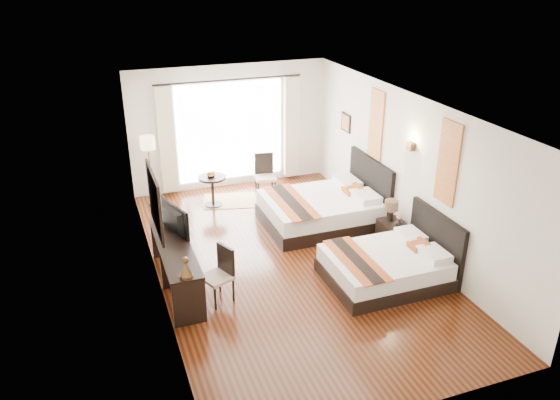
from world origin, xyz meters
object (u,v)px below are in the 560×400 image
object	(u,v)px
nightstand	(392,234)
window_chair	(265,184)
table_lamp	(391,207)
vase	(399,222)
bed_far	(324,209)
console_desk	(176,266)
floor_lamp	(148,147)
side_table	(213,191)
desk_chair	(218,285)
television	(170,220)
fruit_bowl	(211,176)
bed_near	(389,265)

from	to	relation	value
nightstand	window_chair	size ratio (longest dim) A/B	0.54
nightstand	table_lamp	bearing A→B (deg)	100.55
vase	bed_far	bearing A→B (deg)	118.59
nightstand	console_desk	xyz separation A→B (m)	(-3.97, 0.01, 0.13)
bed_far	nightstand	world-z (taller)	bed_far
table_lamp	floor_lamp	xyz separation A→B (m)	(-3.86, 3.32, 0.53)
window_chair	side_table	bearing A→B (deg)	-74.84
table_lamp	floor_lamp	size ratio (longest dim) A/B	0.26
desk_chair	television	bearing A→B (deg)	-86.13
fruit_bowl	television	bearing A→B (deg)	-116.94
bed_far	window_chair	world-z (taller)	bed_far
nightstand	desk_chair	xyz separation A→B (m)	(-3.43, -0.60, 0.02)
bed_near	side_table	bearing A→B (deg)	117.59
bed_far	floor_lamp	distance (m)	3.86
window_chair	bed_far	bearing A→B (deg)	30.30
desk_chair	vase	bearing A→B (deg)	164.24
desk_chair	side_table	bearing A→B (deg)	-125.21
console_desk	window_chair	size ratio (longest dim) A/B	2.30
fruit_bowl	window_chair	size ratio (longest dim) A/B	0.21
console_desk	window_chair	xyz separation A→B (m)	(2.52, 3.01, -0.09)
table_lamp	console_desk	world-z (taller)	table_lamp
bed_near	vase	size ratio (longest dim) A/B	14.71
desk_chair	side_table	xyz separation A→B (m)	(0.75, 3.50, 0.06)
bed_far	side_table	bearing A→B (deg)	139.78
bed_near	window_chair	distance (m)	4.09
side_table	window_chair	world-z (taller)	window_chair
bed_far	vase	size ratio (longest dim) A/B	16.99
nightstand	console_desk	bearing A→B (deg)	179.92
bed_near	side_table	world-z (taller)	bed_near
bed_near	bed_far	world-z (taller)	bed_far
table_lamp	bed_near	bearing A→B (deg)	-120.13
window_chair	bed_near	bearing A→B (deg)	20.67
nightstand	floor_lamp	size ratio (longest dim) A/B	0.34
table_lamp	window_chair	size ratio (longest dim) A/B	0.41
side_table	table_lamp	bearing A→B (deg)	-46.60
bed_near	side_table	size ratio (longest dim) A/B	2.88
bed_far	vase	xyz separation A→B (m)	(0.80, -1.46, 0.24)
desk_chair	floor_lamp	size ratio (longest dim) A/B	0.58
bed_near	vase	xyz separation A→B (m)	(0.65, 0.83, 0.28)
window_chair	table_lamp	bearing A→B (deg)	35.31
floor_lamp	bed_near	bearing A→B (deg)	-53.64
window_chair	floor_lamp	bearing A→B (deg)	-89.55
table_lamp	desk_chair	distance (m)	3.52
vase	console_desk	bearing A→B (deg)	177.55
console_desk	fruit_bowl	xyz separation A→B (m)	(1.28, 2.89, 0.32)
nightstand	side_table	bearing A→B (deg)	132.74
vase	desk_chair	distance (m)	3.48
vase	television	world-z (taller)	television
console_desk	television	bearing A→B (deg)	87.24
desk_chair	table_lamp	bearing A→B (deg)	168.31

